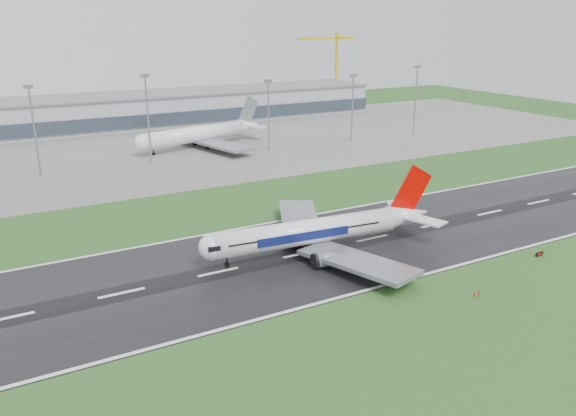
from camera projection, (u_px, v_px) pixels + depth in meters
ground at (372, 239)px, 135.49m from camera, size 520.00×520.00×0.00m
runway at (372, 238)px, 135.48m from camera, size 400.00×45.00×0.10m
apron at (195, 145)px, 239.45m from camera, size 400.00×130.00×0.08m
terminal at (154, 109)px, 287.00m from camera, size 240.00×36.00×15.00m
main_airliner at (323, 215)px, 125.75m from camera, size 61.99×59.51×16.95m
parked_airliner at (199, 125)px, 231.91m from camera, size 74.86×71.76×18.30m
tower_crane at (336, 69)px, 350.38m from camera, size 44.23×6.77×43.69m
runway_sign at (539, 254)px, 125.06m from camera, size 2.31×0.61×1.04m
floodmast_1 at (35, 134)px, 184.85m from camera, size 0.64×0.64×29.49m
floodmast_2 at (148, 122)px, 201.91m from camera, size 0.64×0.64×31.37m
floodmast_3 at (269, 117)px, 224.78m from camera, size 0.64×0.64×27.24m
floodmast_4 at (352, 109)px, 243.42m from camera, size 0.64×0.64×27.57m
floodmast_5 at (415, 101)px, 259.25m from camera, size 0.64×0.64×30.06m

